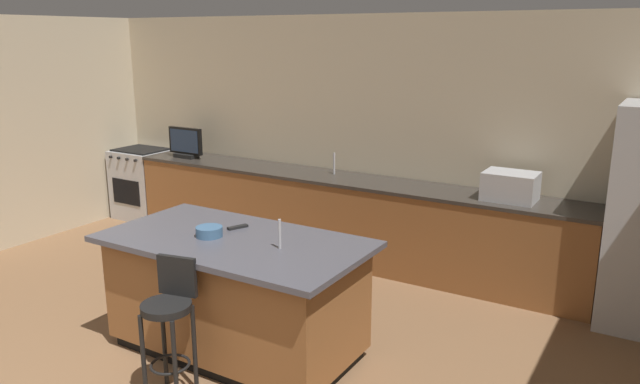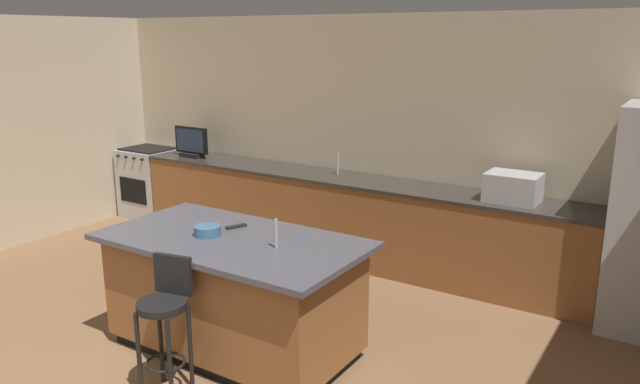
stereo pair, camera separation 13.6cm
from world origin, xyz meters
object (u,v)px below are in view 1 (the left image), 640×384
(kitchen_island, at_px, (236,295))
(tv_remote, at_px, (238,227))
(bar_stool_center, at_px, (170,317))
(fruit_bowl, at_px, (209,232))
(tv_monitor, at_px, (186,144))
(microwave, at_px, (510,186))
(range_oven, at_px, (143,183))

(kitchen_island, relative_size, tv_remote, 11.98)
(bar_stool_center, bearing_deg, fruit_bowl, 94.65)
(tv_monitor, relative_size, tv_remote, 2.99)
(kitchen_island, distance_m, microwave, 2.75)
(kitchen_island, xyz_separation_m, tv_monitor, (-2.53, 2.19, 0.62))
(tv_monitor, distance_m, fruit_bowl, 3.24)
(range_oven, distance_m, tv_monitor, 1.07)
(tv_remote, bearing_deg, range_oven, 171.33)
(range_oven, xyz_separation_m, tv_monitor, (0.87, -0.05, 0.63))
(kitchen_island, height_order, bar_stool_center, bar_stool_center)
(tv_monitor, height_order, tv_remote, tv_monitor)
(bar_stool_center, height_order, tv_remote, bar_stool_center)
(bar_stool_center, bearing_deg, range_oven, 127.57)
(microwave, height_order, bar_stool_center, microwave)
(tv_remote, bearing_deg, microwave, 74.38)
(fruit_bowl, distance_m, tv_remote, 0.28)
(tv_monitor, distance_m, bar_stool_center, 3.87)
(tv_monitor, distance_m, tv_remote, 3.11)
(kitchen_island, bearing_deg, microwave, 56.42)
(bar_stool_center, height_order, fruit_bowl, fruit_bowl)
(tv_monitor, bearing_deg, fruit_bowl, -43.77)
(range_oven, height_order, tv_remote, tv_remote)
(kitchen_island, distance_m, range_oven, 4.07)
(microwave, distance_m, bar_stool_center, 3.32)
(range_oven, relative_size, microwave, 1.97)
(microwave, height_order, fruit_bowl, microwave)
(range_oven, xyz_separation_m, fruit_bowl, (3.21, -2.29, 0.50))
(range_oven, xyz_separation_m, tv_remote, (3.27, -2.02, 0.48))
(kitchen_island, bearing_deg, tv_remote, 122.17)
(microwave, height_order, tv_monitor, tv_monitor)
(tv_remote, bearing_deg, tv_monitor, 163.66)
(range_oven, height_order, bar_stool_center, bar_stool_center)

